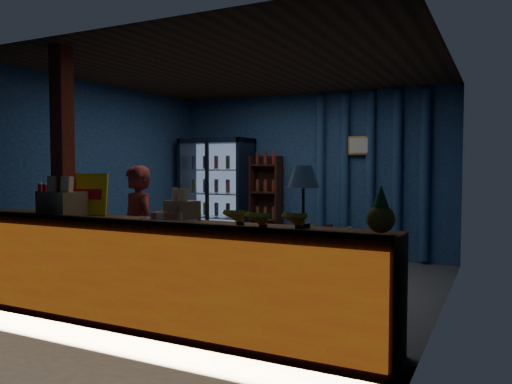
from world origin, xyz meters
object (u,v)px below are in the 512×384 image
shopkeeper (137,234)px  table_lamp (303,179)px  pastry_tray (169,218)px  green_chair (326,246)px

shopkeeper → table_lamp: (2.05, -0.45, 0.61)m
pastry_tray → table_lamp: bearing=4.5°
green_chair → table_lamp: size_ratio=1.29×
shopkeeper → table_lamp: size_ratio=2.93×
green_chair → pastry_tray: pastry_tray is taller
shopkeeper → green_chair: shopkeeper is taller
green_chair → shopkeeper: bearing=68.4°
pastry_tray → green_chair: bearing=83.8°
green_chair → pastry_tray: 3.36m
table_lamp → pastry_tray: bearing=-175.5°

